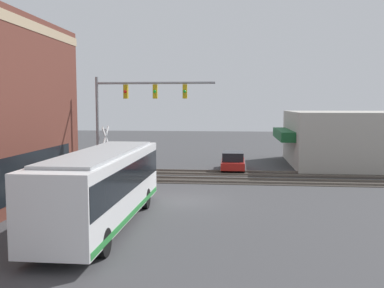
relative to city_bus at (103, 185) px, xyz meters
name	(u,v)px	position (x,y,z in m)	size (l,w,h in m)	color
ground_plane	(184,200)	(5.29, -2.80, -1.78)	(120.00, 120.00, 0.00)	#424244
shop_building	(347,138)	(20.23, -15.06, 0.51)	(10.85, 10.84, 4.58)	#B2ADA3
city_bus	(103,185)	(0.00, 0.00, 0.00)	(10.88, 2.59, 3.24)	white
traffic_signal_gantry	(133,105)	(9.66, 1.04, 3.39)	(0.42, 7.77, 6.96)	gray
crossing_signal	(106,149)	(9.58, 2.84, 0.51)	(1.41, 1.18, 3.81)	gray
rail_track_near	(194,180)	(11.29, -2.80, -1.76)	(2.60, 60.00, 0.15)	#332D28
rail_track_far	(198,173)	(14.49, -2.80, -1.76)	(2.60, 60.00, 0.15)	#332D28
parked_car_red	(233,162)	(16.15, -5.40, -1.10)	(4.25, 1.82, 1.48)	#B21E19
pedestrian_at_crossing	(120,172)	(8.99, 1.73, -0.91)	(0.34, 0.34, 1.71)	#2D3351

